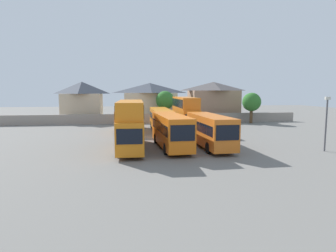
{
  "coord_description": "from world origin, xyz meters",
  "views": [
    {
      "loc": [
        -4.62,
        -30.51,
        5.98
      ],
      "look_at": [
        0.0,
        3.0,
        1.96
      ],
      "focal_mm": 31.4,
      "sensor_mm": 36.0,
      "label": 1
    }
  ],
  "objects_px": {
    "lamp_post_lot_edge": "(326,120)",
    "house_terrace_right": "(213,100)",
    "bus_4": "(127,118)",
    "bus_5": "(161,118)",
    "bus_2": "(171,129)",
    "bus_1": "(131,122)",
    "bus_6": "(185,112)",
    "house_terrace_centre": "(150,101)",
    "house_terrace_left": "(82,101)",
    "bus_3": "(210,129)",
    "tree_behind_wall": "(252,102)",
    "tree_left_of_lot": "(165,100)"
  },
  "relations": [
    {
      "from": "bus_5",
      "to": "bus_4",
      "type": "bearing_deg",
      "value": -97.13
    },
    {
      "from": "tree_behind_wall",
      "to": "house_terrace_centre",
      "type": "bearing_deg",
      "value": 153.45
    },
    {
      "from": "house_terrace_left",
      "to": "lamp_post_lot_edge",
      "type": "xyz_separation_m",
      "value": [
        28.42,
        -33.92,
        -0.85
      ]
    },
    {
      "from": "bus_1",
      "to": "bus_6",
      "type": "height_order",
      "value": "bus_6"
    },
    {
      "from": "bus_2",
      "to": "house_terrace_right",
      "type": "height_order",
      "value": "house_terrace_right"
    },
    {
      "from": "bus_1",
      "to": "house_terrace_left",
      "type": "distance_m",
      "value": 31.58
    },
    {
      "from": "house_terrace_centre",
      "to": "bus_5",
      "type": "bearing_deg",
      "value": -88.93
    },
    {
      "from": "bus_5",
      "to": "bus_3",
      "type": "bearing_deg",
      "value": 15.29
    },
    {
      "from": "bus_1",
      "to": "house_terrace_centre",
      "type": "xyz_separation_m",
      "value": [
        4.39,
        31.37,
        1.11
      ]
    },
    {
      "from": "bus_1",
      "to": "tree_left_of_lot",
      "type": "height_order",
      "value": "tree_left_of_lot"
    },
    {
      "from": "bus_4",
      "to": "lamp_post_lot_edge",
      "type": "distance_m",
      "value": 26.83
    },
    {
      "from": "bus_4",
      "to": "lamp_post_lot_edge",
      "type": "xyz_separation_m",
      "value": [
        19.64,
        -18.22,
        1.28
      ]
    },
    {
      "from": "house_terrace_centre",
      "to": "tree_left_of_lot",
      "type": "bearing_deg",
      "value": -61.0
    },
    {
      "from": "bus_4",
      "to": "house_terrace_centre",
      "type": "height_order",
      "value": "house_terrace_centre"
    },
    {
      "from": "bus_3",
      "to": "house_terrace_left",
      "type": "relative_size",
      "value": 1.32
    },
    {
      "from": "tree_behind_wall",
      "to": "bus_6",
      "type": "bearing_deg",
      "value": -150.1
    },
    {
      "from": "bus_3",
      "to": "tree_behind_wall",
      "type": "height_order",
      "value": "tree_behind_wall"
    },
    {
      "from": "lamp_post_lot_edge",
      "to": "house_terrace_right",
      "type": "bearing_deg",
      "value": 92.56
    },
    {
      "from": "bus_2",
      "to": "bus_3",
      "type": "relative_size",
      "value": 1.01
    },
    {
      "from": "bus_5",
      "to": "bus_1",
      "type": "bearing_deg",
      "value": -18.33
    },
    {
      "from": "bus_5",
      "to": "house_terrace_left",
      "type": "bearing_deg",
      "value": -139.11
    },
    {
      "from": "bus_4",
      "to": "tree_left_of_lot",
      "type": "relative_size",
      "value": 1.87
    },
    {
      "from": "bus_4",
      "to": "lamp_post_lot_edge",
      "type": "relative_size",
      "value": 2.07
    },
    {
      "from": "bus_5",
      "to": "lamp_post_lot_edge",
      "type": "height_order",
      "value": "lamp_post_lot_edge"
    },
    {
      "from": "bus_2",
      "to": "bus_3",
      "type": "bearing_deg",
      "value": 86.01
    },
    {
      "from": "house_terrace_left",
      "to": "house_terrace_right",
      "type": "xyz_separation_m",
      "value": [
        26.91,
        -0.13,
        0.02
      ]
    },
    {
      "from": "bus_2",
      "to": "bus_1",
      "type": "bearing_deg",
      "value": -93.18
    },
    {
      "from": "bus_3",
      "to": "lamp_post_lot_edge",
      "type": "xyz_separation_m",
      "value": [
        10.84,
        -3.66,
        1.19
      ]
    },
    {
      "from": "tree_left_of_lot",
      "to": "house_terrace_centre",
      "type": "bearing_deg",
      "value": 119.0
    },
    {
      "from": "bus_6",
      "to": "house_terrace_centre",
      "type": "relative_size",
      "value": 1.04
    },
    {
      "from": "bus_5",
      "to": "tree_behind_wall",
      "type": "relative_size",
      "value": 2.09
    },
    {
      "from": "house_terrace_left",
      "to": "house_terrace_right",
      "type": "height_order",
      "value": "house_terrace_right"
    },
    {
      "from": "bus_2",
      "to": "bus_4",
      "type": "relative_size",
      "value": 0.93
    },
    {
      "from": "bus_1",
      "to": "house_terrace_centre",
      "type": "distance_m",
      "value": 31.69
    },
    {
      "from": "bus_6",
      "to": "house_terrace_left",
      "type": "distance_m",
      "value": 24.03
    },
    {
      "from": "bus_1",
      "to": "bus_5",
      "type": "distance_m",
      "value": 14.61
    },
    {
      "from": "bus_1",
      "to": "bus_6",
      "type": "xyz_separation_m",
      "value": [
        8.49,
        13.98,
        0.04
      ]
    },
    {
      "from": "bus_4",
      "to": "bus_2",
      "type": "bearing_deg",
      "value": 22.45
    },
    {
      "from": "bus_3",
      "to": "bus_5",
      "type": "height_order",
      "value": "bus_3"
    },
    {
      "from": "bus_2",
      "to": "house_terrace_left",
      "type": "height_order",
      "value": "house_terrace_left"
    },
    {
      "from": "bus_4",
      "to": "bus_6",
      "type": "height_order",
      "value": "bus_6"
    },
    {
      "from": "bus_4",
      "to": "tree_behind_wall",
      "type": "height_order",
      "value": "tree_behind_wall"
    },
    {
      "from": "bus_1",
      "to": "house_terrace_left",
      "type": "relative_size",
      "value": 1.41
    },
    {
      "from": "tree_left_of_lot",
      "to": "house_terrace_right",
      "type": "bearing_deg",
      "value": 17.45
    },
    {
      "from": "bus_5",
      "to": "lamp_post_lot_edge",
      "type": "bearing_deg",
      "value": 40.12
    },
    {
      "from": "bus_3",
      "to": "house_terrace_left",
      "type": "bearing_deg",
      "value": -152.22
    },
    {
      "from": "bus_5",
      "to": "house_terrace_centre",
      "type": "distance_m",
      "value": 17.69
    },
    {
      "from": "house_terrace_centre",
      "to": "lamp_post_lot_edge",
      "type": "xyz_separation_m",
      "value": [
        14.82,
        -35.1,
        -0.76
      ]
    },
    {
      "from": "bus_3",
      "to": "bus_4",
      "type": "bearing_deg",
      "value": -151.22
    },
    {
      "from": "bus_6",
      "to": "house_terrace_centre",
      "type": "height_order",
      "value": "house_terrace_centre"
    }
  ]
}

